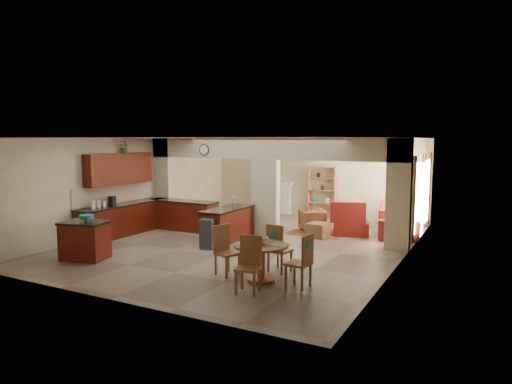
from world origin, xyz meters
The scene contains 39 objects.
floor centered at (0.00, 0.00, 0.00)m, with size 10.00×10.00×0.00m, color #7C6D56.
ceiling centered at (0.00, 0.00, 2.80)m, with size 10.00×10.00×0.00m, color white.
wall_back centered at (0.00, 5.00, 1.40)m, with size 8.00×8.00×0.00m, color beige.
wall_front centered at (0.00, -5.00, 1.40)m, with size 8.00×8.00×0.00m, color beige.
wall_left centered at (-4.00, 0.00, 1.40)m, with size 10.00×10.00×0.00m, color beige.
wall_right centered at (4.00, 0.00, 1.40)m, with size 10.00×10.00×0.00m, color beige.
partition_left_pier centered at (-3.70, 1.00, 1.40)m, with size 0.60×0.25×2.80m, color beige.
partition_center_pier centered at (0.00, 1.00, 1.10)m, with size 0.80×0.25×2.20m, color beige.
partition_right_pier centered at (3.70, 1.00, 1.40)m, with size 0.60×0.25×2.80m, color beige.
partition_header centered at (0.00, 1.00, 2.50)m, with size 8.00×0.25×0.60m, color beige.
kitchen_counter centered at (-3.26, -0.25, 0.46)m, with size 2.52×3.29×1.48m.
upper_cabinets centered at (-3.82, -0.80, 1.92)m, with size 0.35×2.40×0.90m, color #410907.
peninsula centered at (-0.60, -0.11, 0.46)m, with size 0.70×1.85×0.91m.
wall_clock centered at (-2.00, 0.85, 2.45)m, with size 0.34×0.34×0.03m, color #492418.
rug centered at (1.20, 2.10, 0.01)m, with size 1.60×1.30×0.01m, color brown.
fireplace centered at (-1.60, 4.83, 0.61)m, with size 1.60×0.35×1.20m.
shelving_unit centered at (0.35, 4.82, 0.90)m, with size 1.00×0.32×1.80m, color brown.
window_a centered at (3.97, 2.30, 1.20)m, with size 0.02×0.90×1.90m, color white.
window_b centered at (3.97, 4.00, 1.20)m, with size 0.02×0.90×1.90m, color white.
glazed_door centered at (3.97, 3.15, 1.05)m, with size 0.02×0.70×2.10m, color white.
drape_a_left centered at (3.93, 1.70, 1.20)m, with size 0.10×0.28×2.30m, color #3F2119.
drape_a_right centered at (3.93, 2.90, 1.20)m, with size 0.10×0.28×2.30m, color #3F2119.
drape_b_left centered at (3.93, 3.40, 1.20)m, with size 0.10×0.28×2.30m, color #3F2119.
drape_b_right centered at (3.93, 4.60, 1.20)m, with size 0.10×0.28×2.30m, color #3F2119.
ceiling_fan centered at (1.50, 3.00, 2.56)m, with size 1.00×1.00×0.10m, color white.
kitchen_island centered at (-2.53, -3.28, 0.45)m, with size 1.17×0.96×0.88m.
teal_bowl centered at (-2.49, -3.24, 0.96)m, with size 0.32×0.32×0.15m, color teal.
trash_can centered at (-0.57, -1.13, 0.35)m, with size 0.33×0.28×0.70m, color #2C2C2E.
dining_table centered at (1.84, -2.84, 0.49)m, with size 1.07×1.07×0.73m.
fruit_bowl centered at (1.83, -2.80, 0.81)m, with size 0.28×0.28×0.15m, color #69C329.
sofa centered at (3.30, 3.24, 0.41)m, with size 1.09×2.78×0.81m, color maroon.
chaise centered at (2.15, 2.26, 0.20)m, with size 1.00×0.82×0.40m, color maroon.
armchair centered at (0.97, 2.23, 0.33)m, with size 0.71×0.73×0.66m, color maroon.
ottoman centered at (1.43, 1.51, 0.20)m, with size 0.56×0.56×0.40m, color maroon.
plant centered at (-3.82, -0.56, 2.54)m, with size 0.30×0.26×0.34m, color #165517.
chair_north centered at (1.87, -2.16, 0.55)m, with size 0.49×0.49×1.02m.
chair_east centered at (2.71, -2.86, 0.55)m, with size 0.46×0.46×1.02m.
chair_south centered at (1.93, -3.49, 0.55)m, with size 0.49×0.49×1.02m.
chair_west centered at (0.97, -2.78, 0.55)m, with size 0.53×0.53×1.02m.
Camera 1 is at (5.82, -10.57, 2.77)m, focal length 32.00 mm.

